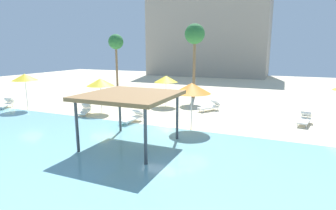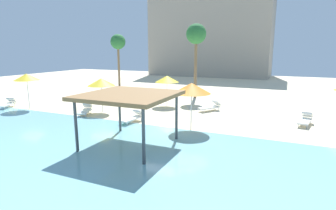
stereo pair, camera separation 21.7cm
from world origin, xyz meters
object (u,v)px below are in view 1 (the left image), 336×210
Objects in this scene: beach_umbrella_yellow_3 at (25,77)px; lounge_chair_0 at (129,101)px; beach_umbrella_yellow_1 at (100,82)px; palm_tree_1 at (195,36)px; beach_umbrella_orange_2 at (192,88)px; palm_tree_0 at (116,43)px; lounge_chair_2 at (210,106)px; lounge_chair_1 at (133,117)px; lounge_chair_3 at (85,110)px; lounge_chair_5 at (304,119)px; shade_pavilion at (130,97)px; lounge_chair_6 at (6,104)px; beach_umbrella_yellow_4 at (166,79)px.

lounge_chair_0 is at bearing 36.69° from beach_umbrella_yellow_3.
beach_umbrella_yellow_1 is 0.36× the size of palm_tree_1.
beach_umbrella_orange_2 is 21.44m from palm_tree_0.
lounge_chair_2 is (7.47, 3.70, -1.95)m from beach_umbrella_yellow_1.
lounge_chair_0 is 0.99× the size of lounge_chair_1.
lounge_chair_3 is (-8.05, -4.92, 0.00)m from lounge_chair_2.
lounge_chair_0 is at bearing -83.13° from lounge_chair_5.
lounge_chair_3 is 0.28× the size of palm_tree_1.
shade_pavilion is 8.06m from beach_umbrella_yellow_1.
lounge_chair_5 is at bearing 115.80° from lounge_chair_0.
lounge_chair_6 is at bearing -81.59° from lounge_chair_1.
beach_umbrella_yellow_3 reaches higher than lounge_chair_0.
beach_umbrella_orange_2 is at bearing 86.06° from lounge_chair_0.
shade_pavilion is 10.46m from lounge_chair_0.
lounge_chair_3 is at bearing -117.44° from palm_tree_1.
beach_umbrella_orange_2 reaches higher than lounge_chair_6.
beach_umbrella_yellow_1 is at bearing -129.46° from beach_umbrella_yellow_4.
beach_umbrella_yellow_4 reaches higher than lounge_chair_0.
lounge_chair_2 is at bearing 96.54° from lounge_chair_3.
beach_umbrella_yellow_1 is at bearing -60.78° from palm_tree_0.
beach_umbrella_yellow_1 is 1.30× the size of lounge_chair_6.
lounge_chair_3 is at bearing 146.39° from shade_pavilion.
palm_tree_1 reaches higher than lounge_chair_5.
lounge_chair_3 is at bearing 70.19° from lounge_chair_6.
beach_umbrella_yellow_4 is at bearing 125.47° from beach_umbrella_orange_2.
beach_umbrella_yellow_3 is 1.43× the size of lounge_chair_5.
beach_umbrella_yellow_3 is 8.29m from lounge_chair_0.
lounge_chair_0 is 0.29× the size of palm_tree_0.
palm_tree_1 reaches higher than lounge_chair_0.
beach_umbrella_orange_2 is 1.41× the size of lounge_chair_6.
beach_umbrella_yellow_1 is 1.02× the size of beach_umbrella_yellow_4.
lounge_chair_0 is at bearing 81.58° from beach_umbrella_yellow_1.
beach_umbrella_yellow_3 reaches higher than lounge_chair_2.
lounge_chair_5 is at bearing 110.38° from lounge_chair_2.
beach_umbrella_yellow_4 is 1.28× the size of lounge_chair_6.
beach_umbrella_yellow_3 is 5.80m from lounge_chair_3.
lounge_chair_3 is at bearing 16.52° from lounge_chair_0.
shade_pavilion is at bearing -84.55° from palm_tree_1.
lounge_chair_0 and lounge_chair_5 have the same top height.
palm_tree_1 reaches higher than lounge_chair_1.
lounge_chair_6 is at bearing -36.57° from lounge_chair_2.
lounge_chair_0 is at bearing 141.63° from lounge_chair_3.
lounge_chair_5 is (13.49, -0.99, 0.00)m from lounge_chair_0.
lounge_chair_0 is 0.99× the size of lounge_chair_6.
lounge_chair_3 is (-4.07, -5.46, -1.92)m from beach_umbrella_yellow_4.
lounge_chair_2 is at bearing 84.78° from lounge_chair_6.
beach_umbrella_yellow_4 is at bearing -170.25° from lounge_chair_1.
shade_pavilion reaches higher than lounge_chair_6.
shade_pavilion reaches higher than beach_umbrella_yellow_1.
lounge_chair_6 is 17.31m from palm_tree_1.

